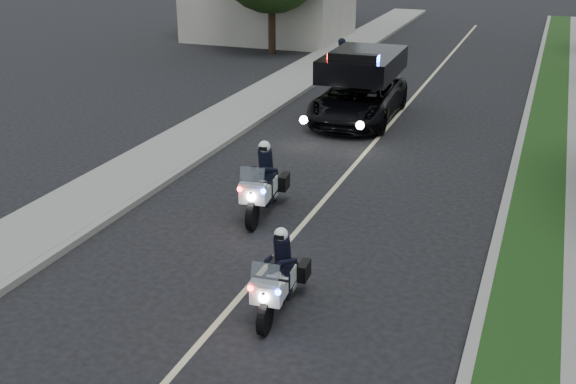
% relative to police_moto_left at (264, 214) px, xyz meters
% --- Properties ---
extents(ground, '(120.00, 120.00, 0.00)m').
position_rel_police_moto_left_xyz_m(ground, '(1.04, -3.69, 0.00)').
color(ground, black).
rests_on(ground, ground).
extents(curb_right, '(0.20, 60.00, 0.15)m').
position_rel_police_moto_left_xyz_m(curb_right, '(5.14, 6.31, 0.07)').
color(curb_right, gray).
rests_on(curb_right, ground).
extents(grass_verge, '(1.20, 60.00, 0.16)m').
position_rel_police_moto_left_xyz_m(grass_verge, '(5.84, 6.31, 0.08)').
color(grass_verge, '#193814').
rests_on(grass_verge, ground).
extents(curb_left, '(0.20, 60.00, 0.15)m').
position_rel_police_moto_left_xyz_m(curb_left, '(-3.06, 6.31, 0.07)').
color(curb_left, gray).
rests_on(curb_left, ground).
extents(sidewalk_left, '(2.00, 60.00, 0.16)m').
position_rel_police_moto_left_xyz_m(sidewalk_left, '(-4.16, 6.31, 0.08)').
color(sidewalk_left, gray).
rests_on(sidewalk_left, ground).
extents(lane_marking, '(0.12, 50.00, 0.01)m').
position_rel_police_moto_left_xyz_m(lane_marking, '(1.04, 6.31, 0.00)').
color(lane_marking, '#BFB78C').
rests_on(lane_marking, ground).
extents(police_moto_left, '(0.93, 2.09, 1.72)m').
position_rel_police_moto_left_xyz_m(police_moto_left, '(0.00, 0.00, 0.00)').
color(police_moto_left, white).
rests_on(police_moto_left, ground).
extents(police_moto_right, '(0.74, 1.82, 1.52)m').
position_rel_police_moto_left_xyz_m(police_moto_right, '(1.86, -3.73, 0.00)').
color(police_moto_right, silver).
rests_on(police_moto_right, ground).
extents(police_suv, '(2.54, 5.28, 2.54)m').
position_rel_police_moto_left_xyz_m(police_suv, '(-0.08, 8.39, 0.00)').
color(police_suv, black).
rests_on(police_suv, ground).
extents(bicycle, '(0.56, 1.55, 0.80)m').
position_rel_police_moto_left_xyz_m(bicycle, '(-1.89, 12.30, 0.00)').
color(bicycle, black).
rests_on(bicycle, ground).
extents(cyclist, '(0.66, 0.46, 1.80)m').
position_rel_police_moto_left_xyz_m(cyclist, '(-1.89, 12.30, 0.00)').
color(cyclist, black).
rests_on(cyclist, ground).
extents(tree_left_near, '(5.65, 5.65, 8.93)m').
position_rel_police_moto_left_xyz_m(tree_left_near, '(-7.19, 18.28, 0.00)').
color(tree_left_near, '#214015').
rests_on(tree_left_near, ground).
extents(tree_left_far, '(7.58, 7.58, 9.82)m').
position_rel_police_moto_left_xyz_m(tree_left_far, '(-8.70, 27.08, 0.00)').
color(tree_left_far, black).
rests_on(tree_left_far, ground).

